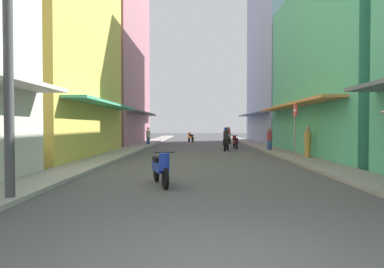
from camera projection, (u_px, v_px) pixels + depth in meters
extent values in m
plane|color=#4C4C4F|center=(200.00, 149.00, 23.88)|extent=(106.81, 106.81, 0.00)
cube|color=#ADA89E|center=(135.00, 148.00, 23.95)|extent=(1.56, 56.55, 0.12)
cube|color=gray|center=(266.00, 148.00, 23.80)|extent=(1.56, 56.55, 0.12)
cube|color=#EFD159|center=(42.00, 36.00, 17.52)|extent=(6.00, 10.90, 12.88)
cube|color=#4CB28C|center=(107.00, 104.00, 17.55)|extent=(1.10, 9.81, 0.12)
cube|color=#B7727F|center=(107.00, 47.00, 30.18)|extent=(6.00, 13.06, 17.94)
cube|color=slate|center=(145.00, 114.00, 30.28)|extent=(1.10, 11.76, 0.12)
cube|color=#4CB28C|center=(354.00, 67.00, 18.33)|extent=(6.00, 13.37, 9.91)
cube|color=#D88C4C|center=(291.00, 106.00, 18.44)|extent=(1.10, 12.03, 0.12)
cube|color=#8CA5CC|center=(288.00, 54.00, 31.60)|extent=(6.00, 12.67, 17.26)
cube|color=#8CA5CC|center=(251.00, 114.00, 31.79)|extent=(1.10, 11.40, 0.12)
cylinder|color=black|center=(189.00, 139.00, 34.38)|extent=(0.25, 0.56, 0.56)
cylinder|color=black|center=(193.00, 140.00, 33.19)|extent=(0.25, 0.56, 0.56)
cube|color=orange|center=(191.00, 137.00, 33.73)|extent=(0.57, 1.04, 0.24)
cube|color=black|center=(191.00, 135.00, 33.54)|extent=(0.44, 0.62, 0.14)
cylinder|color=orange|center=(189.00, 135.00, 34.25)|extent=(0.28, 0.28, 0.45)
cylinder|color=black|center=(189.00, 133.00, 34.25)|extent=(0.53, 0.20, 0.03)
cylinder|color=black|center=(228.00, 146.00, 22.42)|extent=(0.20, 0.56, 0.56)
cylinder|color=black|center=(225.00, 147.00, 21.21)|extent=(0.20, 0.56, 0.56)
cube|color=black|center=(226.00, 143.00, 21.76)|extent=(0.50, 1.04, 0.24)
cube|color=black|center=(226.00, 140.00, 21.56)|extent=(0.40, 0.61, 0.14)
cylinder|color=black|center=(227.00, 140.00, 22.29)|extent=(0.28, 0.28, 0.45)
cylinder|color=black|center=(227.00, 136.00, 22.28)|extent=(0.54, 0.15, 0.03)
cylinder|color=#262628|center=(226.00, 135.00, 21.60)|extent=(0.34, 0.34, 0.55)
sphere|color=#1E38B7|center=(226.00, 129.00, 21.59)|extent=(0.26, 0.26, 0.26)
cylinder|color=black|center=(234.00, 144.00, 24.53)|extent=(0.10, 0.56, 0.56)
cylinder|color=black|center=(237.00, 145.00, 23.28)|extent=(0.10, 0.56, 0.56)
cube|color=maroon|center=(235.00, 142.00, 23.85)|extent=(0.31, 1.01, 0.24)
cube|color=black|center=(236.00, 139.00, 23.64)|extent=(0.30, 0.57, 0.14)
cylinder|color=maroon|center=(234.00, 139.00, 24.39)|extent=(0.28, 0.28, 0.45)
cylinder|color=black|center=(234.00, 135.00, 24.39)|extent=(0.55, 0.05, 0.03)
cylinder|color=black|center=(230.00, 141.00, 29.71)|extent=(0.10, 0.56, 0.56)
cylinder|color=black|center=(228.00, 140.00, 30.96)|extent=(0.10, 0.56, 0.56)
cube|color=#B2B2B7|center=(229.00, 138.00, 30.38)|extent=(0.31, 1.01, 0.24)
cube|color=black|center=(228.00, 136.00, 30.58)|extent=(0.30, 0.57, 0.14)
cylinder|color=#B2B2B7|center=(230.00, 136.00, 29.83)|extent=(0.28, 0.28, 0.45)
cylinder|color=black|center=(230.00, 134.00, 29.82)|extent=(0.55, 0.05, 0.03)
cylinder|color=#99333F|center=(229.00, 132.00, 30.52)|extent=(0.34, 0.34, 0.55)
sphere|color=orange|center=(229.00, 128.00, 30.51)|extent=(0.26, 0.26, 0.26)
cylinder|color=black|center=(165.00, 179.00, 8.48)|extent=(0.25, 0.56, 0.56)
cylinder|color=black|center=(156.00, 172.00, 9.68)|extent=(0.25, 0.56, 0.56)
cube|color=#1E38B7|center=(160.00, 167.00, 9.12)|extent=(0.57, 1.04, 0.24)
cube|color=black|center=(159.00, 159.00, 9.31)|extent=(0.44, 0.62, 0.14)
cylinder|color=#1E38B7|center=(164.00, 162.00, 8.59)|extent=(0.28, 0.28, 0.45)
cylinder|color=black|center=(164.00, 152.00, 8.59)|extent=(0.53, 0.20, 0.03)
cylinder|color=#334C8C|center=(270.00, 146.00, 20.83)|extent=(0.28, 0.28, 0.72)
cylinder|color=#99333F|center=(270.00, 136.00, 20.82)|extent=(0.34, 0.34, 0.61)
sphere|color=#9E7256|center=(270.00, 129.00, 20.80)|extent=(0.22, 0.22, 0.22)
cylinder|color=#334C8C|center=(148.00, 141.00, 27.64)|extent=(0.28, 0.28, 0.70)
cylinder|color=beige|center=(148.00, 134.00, 27.62)|extent=(0.34, 0.34, 0.59)
sphere|color=tan|center=(148.00, 129.00, 27.61)|extent=(0.22, 0.22, 0.22)
cylinder|color=#BF8C3F|center=(308.00, 152.00, 16.04)|extent=(0.28, 0.28, 0.75)
cylinder|color=#BF8C3F|center=(308.00, 138.00, 16.02)|extent=(0.34, 0.34, 0.63)
sphere|color=tan|center=(308.00, 128.00, 16.01)|extent=(0.22, 0.22, 0.22)
cylinder|color=#4C4C4F|center=(8.00, 37.00, 6.93)|extent=(0.20, 0.20, 7.06)
cylinder|color=gray|center=(295.00, 134.00, 14.64)|extent=(0.07, 0.07, 2.60)
cylinder|color=red|center=(295.00, 110.00, 14.62)|extent=(0.02, 0.60, 0.60)
cube|color=white|center=(295.00, 110.00, 14.62)|extent=(0.03, 0.40, 0.10)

